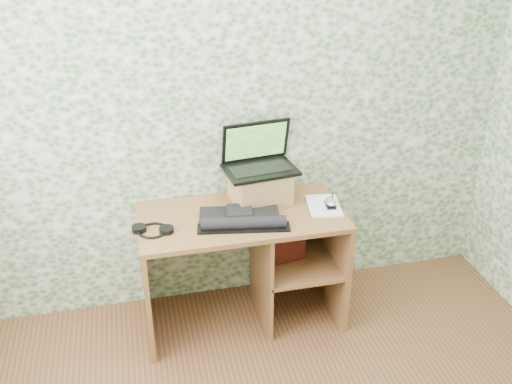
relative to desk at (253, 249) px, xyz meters
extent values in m
plane|color=white|center=(-0.08, 0.28, 0.82)|extent=(3.50, 0.00, 3.50)
cube|color=brown|center=(-0.08, -0.03, 0.25)|extent=(1.20, 0.60, 0.03)
cube|color=brown|center=(-0.66, -0.03, -0.12)|extent=(0.03, 0.60, 0.72)
cube|color=brown|center=(0.51, -0.03, -0.12)|extent=(0.03, 0.60, 0.72)
cube|color=brown|center=(0.04, -0.03, -0.12)|extent=(0.02, 0.56, 0.72)
cube|color=brown|center=(0.27, -0.03, -0.10)|extent=(0.46, 0.56, 0.02)
cube|color=brown|center=(0.28, 0.26, -0.12)|extent=(0.48, 0.02, 0.72)
cube|color=olive|center=(0.07, 0.12, 0.37)|extent=(0.36, 0.31, 0.20)
cube|color=black|center=(0.07, 0.12, 0.48)|extent=(0.45, 0.34, 0.02)
cube|color=black|center=(0.07, 0.10, 0.49)|extent=(0.38, 0.20, 0.00)
cube|color=black|center=(0.07, 0.23, 0.62)|extent=(0.42, 0.12, 0.26)
cube|color=#205D1A|center=(0.07, 0.22, 0.61)|extent=(0.38, 0.10, 0.22)
cube|color=black|center=(-0.10, -0.06, 0.29)|extent=(0.48, 0.24, 0.04)
cube|color=black|center=(-0.10, -0.06, 0.30)|extent=(0.17, 0.17, 0.06)
cylinder|color=black|center=(-0.10, -0.18, 0.31)|extent=(0.48, 0.15, 0.07)
cube|color=black|center=(-0.10, -0.19, 0.28)|extent=(0.53, 0.19, 0.01)
torus|color=black|center=(-0.59, -0.10, 0.28)|extent=(0.21, 0.21, 0.01)
cylinder|color=black|center=(-0.67, -0.08, 0.28)|extent=(0.08, 0.08, 0.03)
cylinder|color=black|center=(-0.52, -0.13, 0.28)|extent=(0.08, 0.08, 0.03)
cube|color=white|center=(0.42, -0.05, 0.28)|extent=(0.23, 0.30, 0.01)
ellipsoid|color=#BCBCBF|center=(0.46, -0.07, 0.30)|extent=(0.08, 0.11, 0.03)
cylinder|color=black|center=(0.50, 0.02, 0.29)|extent=(0.05, 0.13, 0.01)
cube|color=maroon|center=(0.20, -0.03, 0.05)|extent=(0.24, 0.11, 0.27)
camera|label=1|loc=(-0.65, -2.87, 1.92)|focal=40.00mm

